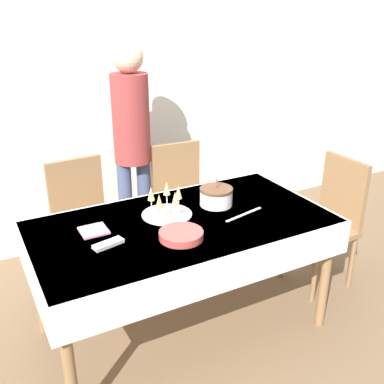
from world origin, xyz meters
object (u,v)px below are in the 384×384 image
at_px(champagne_tray, 166,203).
at_px(plate_stack_main, 181,235).
at_px(dining_chair_far_right, 182,199).
at_px(birthday_cake, 216,196).
at_px(person_standing, 132,134).
at_px(dining_chair_right_end, 329,217).
at_px(dining_chair_far_left, 83,220).

height_order(champagne_tray, plate_stack_main, champagne_tray).
bearing_deg(champagne_tray, dining_chair_far_right, 56.63).
distance_m(birthday_cake, plate_stack_main, 0.49).
distance_m(birthday_cake, person_standing, 0.94).
bearing_deg(dining_chair_right_end, birthday_cake, 173.11).
relative_size(birthday_cake, champagne_tray, 0.68).
height_order(dining_chair_right_end, plate_stack_main, dining_chair_right_end).
xyz_separation_m(dining_chair_far_left, champagne_tray, (0.35, -0.67, 0.33)).
bearing_deg(champagne_tray, dining_chair_far_left, 117.84).
distance_m(dining_chair_far_right, dining_chair_right_end, 1.13).
xyz_separation_m(dining_chair_right_end, person_standing, (-1.12, 1.00, 0.52)).
bearing_deg(champagne_tray, dining_chair_right_end, -5.54).
xyz_separation_m(champagne_tray, person_standing, (0.13, 0.87, 0.20)).
relative_size(dining_chair_far_left, dining_chair_right_end, 1.00).
xyz_separation_m(dining_chair_far_left, dining_chair_right_end, (1.60, -0.79, 0.00)).
relative_size(dining_chair_far_left, plate_stack_main, 3.92).
bearing_deg(dining_chair_far_right, dining_chair_far_left, -180.00).
bearing_deg(plate_stack_main, dining_chair_right_end, 7.93).
bearing_deg(person_standing, plate_stack_main, -98.69).
distance_m(dining_chair_right_end, person_standing, 1.59).
height_order(birthday_cake, champagne_tray, birthday_cake).
distance_m(dining_chair_right_end, plate_stack_main, 1.34).
relative_size(champagne_tray, person_standing, 0.18).
height_order(birthday_cake, plate_stack_main, birthday_cake).
distance_m(champagne_tray, person_standing, 0.90).
height_order(champagne_tray, person_standing, person_standing).
xyz_separation_m(birthday_cake, champagne_tray, (-0.34, 0.01, 0.02)).
bearing_deg(dining_chair_far_right, person_standing, 146.93).
bearing_deg(dining_chair_far_right, plate_stack_main, -116.99).
relative_size(birthday_cake, plate_stack_main, 0.86).
relative_size(dining_chair_right_end, champagne_tray, 3.12).
bearing_deg(plate_stack_main, person_standing, 81.31).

